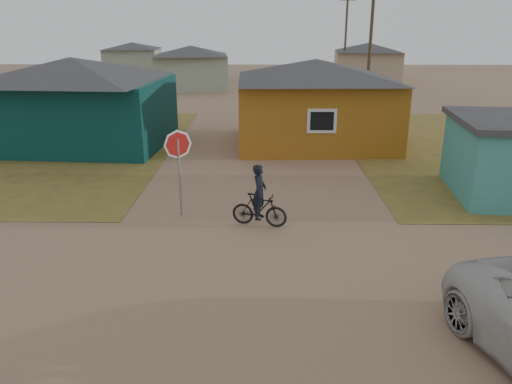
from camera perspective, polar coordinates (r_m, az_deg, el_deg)
ground at (r=10.73m, az=0.11°, el=-11.84°), size 120.00×120.00×0.00m
house_teal at (r=24.54m, az=-20.00°, el=9.75°), size 8.93×7.08×4.00m
house_yellow at (r=23.60m, az=6.76°, el=10.29°), size 7.72×6.76×3.90m
house_pale_west at (r=43.80m, az=-7.38°, el=14.00°), size 7.04×6.15×3.60m
house_beige_east at (r=50.33m, az=12.59°, el=14.33°), size 6.95×6.05×3.60m
house_pale_north at (r=57.12m, az=-13.89°, el=14.63°), size 6.28×5.81×3.40m
utility_pole_near at (r=31.90m, az=12.93°, el=16.03°), size 1.40×0.20×8.00m
utility_pole_far at (r=47.81m, az=10.21°, el=17.00°), size 1.40×0.20×8.00m
stop_sign at (r=14.55m, az=-8.87°, el=4.37°), size 0.84×0.15×2.58m
cyclist at (r=13.95m, az=0.39°, el=-1.37°), size 1.65×0.81×1.79m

